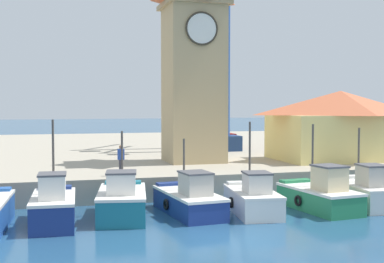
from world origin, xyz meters
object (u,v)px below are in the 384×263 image
(fishing_boat_right_outer, at_px, (364,192))
(fishing_boat_mid_left, at_px, (122,201))
(port_crane_near, at_px, (226,73))
(port_crane_far, at_px, (222,54))
(dock_worker_near_tower, at_px, (121,160))
(warehouse_right, at_px, (340,124))
(fishing_boat_left_inner, at_px, (53,207))
(clock_tower, at_px, (194,58))
(fishing_boat_right_inner, at_px, (320,195))
(fishing_boat_center, at_px, (189,199))
(fishing_boat_mid_right, at_px, (253,199))

(fishing_boat_right_outer, bearing_deg, fishing_boat_mid_left, 177.44)
(fishing_boat_mid_left, distance_m, port_crane_near, 21.04)
(port_crane_far, distance_m, dock_worker_near_tower, 20.02)
(fishing_boat_mid_left, bearing_deg, warehouse_right, 28.25)
(fishing_boat_left_inner, distance_m, warehouse_right, 21.22)
(clock_tower, distance_m, warehouse_right, 10.88)
(port_crane_near, bearing_deg, warehouse_right, -57.56)
(fishing_boat_right_outer, bearing_deg, dock_worker_near_tower, 156.73)
(fishing_boat_mid_left, bearing_deg, port_crane_near, 57.57)
(fishing_boat_mid_left, xyz_separation_m, warehouse_right, (15.94, 8.57, 2.89))
(fishing_boat_left_inner, bearing_deg, port_crane_far, 55.07)
(fishing_boat_right_inner, bearing_deg, port_crane_far, 84.50)
(fishing_boat_mid_left, height_order, port_crane_far, port_crane_far)
(fishing_boat_mid_left, relative_size, dock_worker_near_tower, 3.00)
(warehouse_right, xyz_separation_m, port_crane_far, (-4.67, 11.15, 5.52))
(fishing_boat_right_outer, height_order, warehouse_right, warehouse_right)
(fishing_boat_right_inner, relative_size, clock_tower, 0.33)
(fishing_boat_center, height_order, port_crane_far, port_crane_far)
(fishing_boat_right_inner, bearing_deg, fishing_boat_center, 172.46)
(fishing_boat_mid_left, distance_m, dock_worker_near_tower, 4.58)
(warehouse_right, xyz_separation_m, port_crane_near, (-5.25, 8.26, 3.83))
(fishing_boat_right_outer, bearing_deg, fishing_boat_center, 176.51)
(warehouse_right, relative_size, port_crane_far, 0.44)
(dock_worker_near_tower, bearing_deg, fishing_boat_mid_right, -42.74)
(fishing_boat_right_outer, relative_size, warehouse_right, 0.51)
(fishing_boat_right_inner, relative_size, port_crane_far, 0.23)
(fishing_boat_mid_left, bearing_deg, fishing_boat_right_outer, -2.56)
(port_crane_near, bearing_deg, dock_worker_near_tower, -129.02)
(fishing_boat_center, distance_m, dock_worker_near_tower, 5.21)
(fishing_boat_mid_left, height_order, port_crane_near, port_crane_near)
(fishing_boat_mid_right, bearing_deg, fishing_boat_right_inner, -3.00)
(fishing_boat_mid_left, xyz_separation_m, fishing_boat_mid_right, (5.95, -0.64, -0.07))
(fishing_boat_right_outer, xyz_separation_m, clock_tower, (-5.83, 10.38, 7.23))
(fishing_boat_mid_left, xyz_separation_m, clock_tower, (6.04, 9.85, 7.20))
(clock_tower, bearing_deg, fishing_boat_right_inner, -73.02)
(port_crane_near, bearing_deg, fishing_boat_mid_left, -122.43)
(fishing_boat_mid_right, xyz_separation_m, port_crane_near, (4.75, 17.47, 6.79))
(fishing_boat_left_inner, xyz_separation_m, port_crane_near, (13.65, 17.49, 6.70))
(fishing_boat_center, distance_m, fishing_boat_mid_right, 2.93)
(fishing_boat_mid_left, relative_size, port_crane_far, 0.24)
(fishing_boat_right_inner, distance_m, warehouse_right, 11.86)
(fishing_boat_right_outer, bearing_deg, port_crane_near, 93.88)
(fishing_boat_right_inner, xyz_separation_m, dock_worker_near_tower, (-8.73, 5.15, 1.40))
(warehouse_right, bearing_deg, fishing_boat_mid_right, -137.35)
(fishing_boat_mid_right, bearing_deg, warehouse_right, 42.65)
(port_crane_near, height_order, dock_worker_near_tower, port_crane_near)
(fishing_boat_center, relative_size, port_crane_far, 0.25)
(port_crane_near, bearing_deg, fishing_boat_left_inner, -127.96)
(fishing_boat_left_inner, height_order, fishing_boat_mid_left, fishing_boat_left_inner)
(port_crane_far, bearing_deg, dock_worker_near_tower, -124.85)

